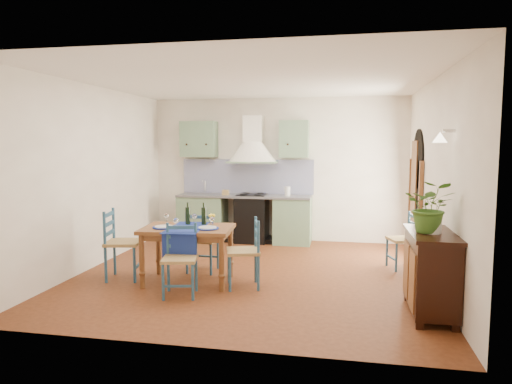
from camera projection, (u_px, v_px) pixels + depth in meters
floor at (253, 274)px, 6.72m from camera, size 5.00×5.00×0.00m
back_wall at (252, 188)px, 8.94m from camera, size 5.00×0.96×2.80m
right_wall at (431, 185)px, 6.39m from camera, size 0.26×5.00×2.80m
left_wall at (94, 177)px, 7.05m from camera, size 0.04×5.00×2.80m
ceiling at (252, 80)px, 6.43m from camera, size 5.00×5.00×0.01m
dining_table at (188, 234)px, 6.24m from camera, size 1.26×0.96×1.09m
chair_near at (180, 259)px, 5.73m from camera, size 0.49×0.49×0.90m
chair_far at (202, 241)px, 6.78m from camera, size 0.43×0.43×0.92m
chair_left at (121, 243)px, 6.43m from camera, size 0.54×0.54×0.99m
chair_right at (246, 252)px, 6.06m from camera, size 0.53×0.53×0.92m
chair_spare at (405, 240)px, 6.97m from camera, size 0.51×0.51×0.86m
sideboard at (430, 270)px, 5.07m from camera, size 0.50×1.05×0.94m
potted_plant at (431, 207)px, 4.98m from camera, size 0.63×0.58×0.58m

